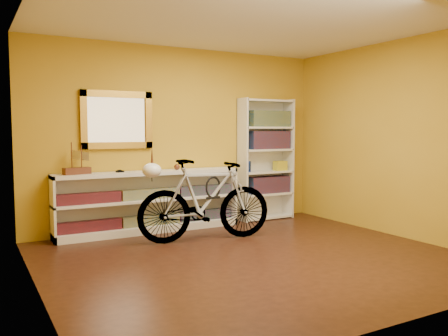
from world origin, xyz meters
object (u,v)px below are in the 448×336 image
bicycle (205,200)px  helmet (152,170)px  bookcase (266,159)px  console_unit (150,202)px

bicycle → helmet: bearing=90.0°
bookcase → helmet: bookcase is taller
bookcase → bicycle: 1.78m
bookcase → bicycle: bookcase is taller
console_unit → helmet: (-0.24, -0.72, 0.50)m
console_unit → bookcase: size_ratio=1.37×
helmet → bicycle: bearing=-9.2°
bicycle → console_unit: bearing=37.1°
bookcase → helmet: 2.30m
bicycle → helmet: (-0.67, 0.11, 0.40)m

